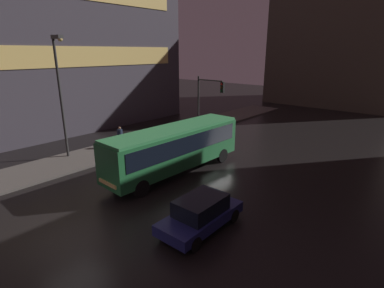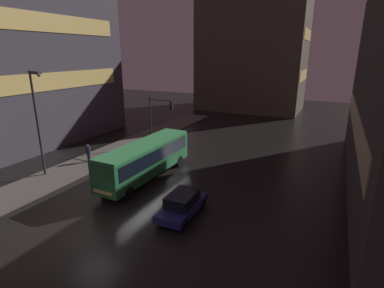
{
  "view_description": "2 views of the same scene",
  "coord_description": "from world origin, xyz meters",
  "views": [
    {
      "loc": [
        11.06,
        -4.94,
        7.76
      ],
      "look_at": [
        -0.58,
        8.4,
        2.26
      ],
      "focal_mm": 28.0,
      "sensor_mm": 36.0,
      "label": 1
    },
    {
      "loc": [
        11.54,
        -11.01,
        10.13
      ],
      "look_at": [
        0.73,
        11.57,
        2.48
      ],
      "focal_mm": 28.0,
      "sensor_mm": 36.0,
      "label": 2
    }
  ],
  "objects": [
    {
      "name": "bus_near",
      "position": [
        -1.93,
        8.3,
        1.92
      ],
      "size": [
        2.58,
        10.34,
        3.12
      ],
      "rotation": [
        0.0,
        0.0,
        3.12
      ],
      "color": "#236B38",
      "rests_on": "ground"
    },
    {
      "name": "traffic_light_main",
      "position": [
        -5.38,
        15.94,
        3.81
      ],
      "size": [
        2.87,
        0.35,
        5.64
      ],
      "color": "#2D2D2D",
      "rests_on": "ground"
    },
    {
      "name": "car_taxi",
      "position": [
        3.49,
        4.34,
        0.78
      ],
      "size": [
        1.95,
        4.31,
        1.54
      ],
      "rotation": [
        0.0,
        0.0,
        3.16
      ],
      "color": "navy",
      "rests_on": "ground"
    },
    {
      "name": "ground_plane",
      "position": [
        0.0,
        0.0,
        0.0
      ],
      "size": [
        120.0,
        120.0,
        0.0
      ],
      "primitive_type": "plane",
      "color": "black"
    },
    {
      "name": "pedestrian_near",
      "position": [
        -8.98,
        9.01,
        1.2
      ],
      "size": [
        0.61,
        0.61,
        1.72
      ],
      "rotation": [
        0.0,
        0.0,
        5.3
      ],
      "color": "black",
      "rests_on": "sidewalk_left"
    },
    {
      "name": "street_lamp_sidewalk",
      "position": [
        -9.91,
        5.03,
        5.78
      ],
      "size": [
        1.25,
        0.36,
        8.67
      ],
      "color": "#2D2D2D",
      "rests_on": "sidewalk_left"
    },
    {
      "name": "building_far_backdrop",
      "position": [
        -2.88,
        44.58,
        10.46
      ],
      "size": [
        18.07,
        12.0,
        20.92
      ],
      "color": "#4C4238",
      "rests_on": "ground"
    },
    {
      "name": "sidewalk_left",
      "position": [
        -9.0,
        10.0,
        0.07
      ],
      "size": [
        4.0,
        48.0,
        0.15
      ],
      "color": "#56514C",
      "rests_on": "ground"
    },
    {
      "name": "building_left_tower",
      "position": [
        -20.25,
        10.0,
        10.64
      ],
      "size": [
        10.07,
        25.54,
        21.29
      ],
      "color": "#423D47",
      "rests_on": "ground"
    }
  ]
}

